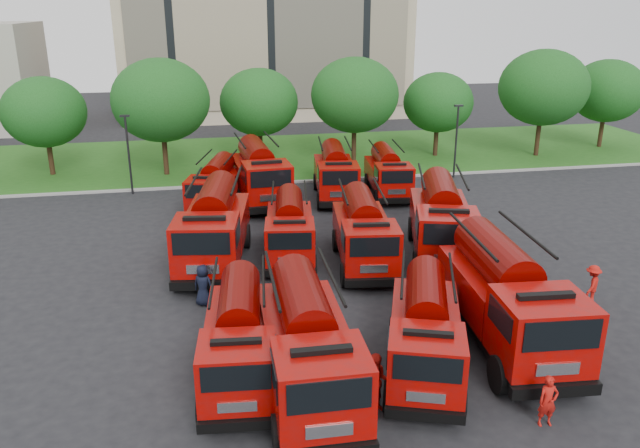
# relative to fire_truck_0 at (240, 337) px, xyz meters

# --- Properties ---
(ground) EXTENTS (140.00, 140.00, 0.00)m
(ground) POSITION_rel_fire_truck_0_xyz_m (4.62, 5.29, -1.49)
(ground) COLOR black
(ground) RESTS_ON ground
(lawn) EXTENTS (70.00, 16.00, 0.12)m
(lawn) POSITION_rel_fire_truck_0_xyz_m (4.62, 31.29, -1.43)
(lawn) COLOR #1B5015
(lawn) RESTS_ON ground
(curb) EXTENTS (70.00, 0.30, 0.14)m
(curb) POSITION_rel_fire_truck_0_xyz_m (4.62, 23.19, -1.42)
(curb) COLOR gray
(curb) RESTS_ON ground
(tree_1) EXTENTS (5.71, 5.71, 6.98)m
(tree_1) POSITION_rel_fire_truck_0_xyz_m (-11.38, 28.29, 3.06)
(tree_1) COLOR #382314
(tree_1) RESTS_ON ground
(tree_2) EXTENTS (6.72, 6.72, 8.22)m
(tree_2) POSITION_rel_fire_truck_0_xyz_m (-3.38, 26.79, 3.87)
(tree_2) COLOR #382314
(tree_2) RESTS_ON ground
(tree_3) EXTENTS (5.88, 5.88, 7.19)m
(tree_3) POSITION_rel_fire_truck_0_xyz_m (3.62, 29.29, 3.20)
(tree_3) COLOR #382314
(tree_3) RESTS_ON ground
(tree_4) EXTENTS (6.55, 6.55, 8.01)m
(tree_4) POSITION_rel_fire_truck_0_xyz_m (10.62, 27.79, 3.73)
(tree_4) COLOR #382314
(tree_4) RESTS_ON ground
(tree_5) EXTENTS (5.46, 5.46, 6.68)m
(tree_5) POSITION_rel_fire_truck_0_xyz_m (17.62, 28.79, 2.86)
(tree_5) COLOR #382314
(tree_5) RESTS_ON ground
(tree_6) EXTENTS (6.89, 6.89, 8.42)m
(tree_6) POSITION_rel_fire_truck_0_xyz_m (25.62, 27.29, 4.00)
(tree_6) COLOR #382314
(tree_6) RESTS_ON ground
(tree_7) EXTENTS (6.05, 6.05, 7.39)m
(tree_7) POSITION_rel_fire_truck_0_xyz_m (32.62, 29.29, 3.33)
(tree_7) COLOR #382314
(tree_7) RESTS_ON ground
(lamp_post_0) EXTENTS (0.60, 0.25, 5.11)m
(lamp_post_0) POSITION_rel_fire_truck_0_xyz_m (-5.38, 22.49, 1.41)
(lamp_post_0) COLOR black
(lamp_post_0) RESTS_ON ground
(lamp_post_1) EXTENTS (0.60, 0.25, 5.11)m
(lamp_post_1) POSITION_rel_fire_truck_0_xyz_m (16.62, 22.49, 1.41)
(lamp_post_1) COLOR black
(lamp_post_1) RESTS_ON ground
(fire_truck_0) EXTENTS (2.86, 6.67, 2.95)m
(fire_truck_0) POSITION_rel_fire_truck_0_xyz_m (0.00, 0.00, 0.00)
(fire_truck_0) COLOR black
(fire_truck_0) RESTS_ON ground
(fire_truck_1) EXTENTS (2.85, 7.46, 3.37)m
(fire_truck_1) POSITION_rel_fire_truck_0_xyz_m (2.00, -1.21, 0.21)
(fire_truck_1) COLOR black
(fire_truck_1) RESTS_ON ground
(fire_truck_2) EXTENTS (4.25, 6.88, 2.97)m
(fire_truck_2) POSITION_rel_fire_truck_0_xyz_m (5.98, -0.71, 0.01)
(fire_truck_2) COLOR black
(fire_truck_2) RESTS_ON ground
(fire_truck_3) EXTENTS (3.44, 8.20, 3.64)m
(fire_truck_3) POSITION_rel_fire_truck_0_xyz_m (9.40, 0.43, 0.35)
(fire_truck_3) COLOR black
(fire_truck_3) RESTS_ON ground
(fire_truck_4) EXTENTS (3.91, 8.26, 3.61)m
(fire_truck_4) POSITION_rel_fire_truck_0_xyz_m (-0.49, 9.87, 0.33)
(fire_truck_4) COLOR black
(fire_truck_4) RESTS_ON ground
(fire_truck_5) EXTENTS (3.06, 6.62, 2.90)m
(fire_truck_5) POSITION_rel_fire_truck_0_xyz_m (3.08, 10.00, -0.03)
(fire_truck_5) COLOR black
(fire_truck_5) RESTS_ON ground
(fire_truck_6) EXTENTS (3.28, 7.22, 3.17)m
(fire_truck_6) POSITION_rel_fire_truck_0_xyz_m (6.33, 8.51, 0.11)
(fire_truck_6) COLOR black
(fire_truck_6) RESTS_ON ground
(fire_truck_7) EXTENTS (4.74, 8.23, 3.55)m
(fire_truck_7) POSITION_rel_fire_truck_0_xyz_m (10.29, 8.91, 0.30)
(fire_truck_7) COLOR black
(fire_truck_7) RESTS_ON ground
(fire_truck_8) EXTENTS (3.69, 6.69, 2.89)m
(fire_truck_8) POSITION_rel_fire_truck_0_xyz_m (-0.17, 18.29, -0.03)
(fire_truck_8) COLOR black
(fire_truck_8) RESTS_ON ground
(fire_truck_9) EXTENTS (3.30, 7.97, 3.55)m
(fire_truck_9) POSITION_rel_fire_truck_0_xyz_m (2.59, 19.41, 0.30)
(fire_truck_9) COLOR black
(fire_truck_9) RESTS_ON ground
(fire_truck_10) EXTENTS (3.31, 7.22, 3.17)m
(fire_truck_10) POSITION_rel_fire_truck_0_xyz_m (7.34, 19.36, 0.11)
(fire_truck_10) COLOR black
(fire_truck_10) RESTS_ON ground
(fire_truck_11) EXTENTS (2.92, 6.57, 2.90)m
(fire_truck_11) POSITION_rel_fire_truck_0_xyz_m (10.74, 19.30, -0.03)
(fire_truck_11) COLOR black
(fire_truck_11) RESTS_ON ground
(firefighter_0) EXTENTS (0.60, 0.45, 1.59)m
(firefighter_0) POSITION_rel_fire_truck_0_xyz_m (8.47, -4.13, -1.49)
(firefighter_0) COLOR #AD130D
(firefighter_0) RESTS_ON ground
(firefighter_1) EXTENTS (1.01, 0.70, 1.89)m
(firefighter_1) POSITION_rel_fire_truck_0_xyz_m (3.83, -2.55, -1.49)
(firefighter_1) COLOR #AD130D
(firefighter_1) RESTS_ON ground
(firefighter_3) EXTENTS (1.15, 1.14, 1.65)m
(firefighter_3) POSITION_rel_fire_truck_0_xyz_m (14.38, 2.72, -1.49)
(firefighter_3) COLOR #AD130D
(firefighter_3) RESTS_ON ground
(firefighter_4) EXTENTS (1.01, 0.89, 1.74)m
(firefighter_4) POSITION_rel_fire_truck_0_xyz_m (-1.11, 5.55, -1.49)
(firefighter_4) COLOR black
(firefighter_4) RESTS_ON ground
(firefighter_5) EXTENTS (1.43, 0.76, 1.47)m
(firefighter_5) POSITION_rel_fire_truck_0_xyz_m (9.63, 8.73, -1.49)
(firefighter_5) COLOR #AD130D
(firefighter_5) RESTS_ON ground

